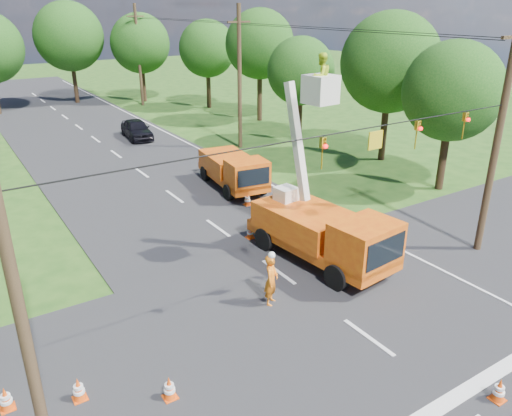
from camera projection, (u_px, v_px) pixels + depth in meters
ground at (142, 173)px, 31.53m from camera, size 140.00×140.00×0.00m
road_main at (142, 173)px, 31.53m from camera, size 12.00×100.00×0.06m
road_cross at (328, 309)px, 17.53m from camera, size 56.00×10.00×0.07m
stop_bar at (453, 400)px, 13.49m from camera, size 9.00×0.45×0.02m
edge_line at (219, 160)px, 34.34m from camera, size 0.12×90.00×0.02m
bucket_truck at (323, 223)px, 20.14m from camera, size 3.18×6.83×8.31m
second_truck at (234, 170)px, 28.56m from camera, size 2.87×6.00×2.16m
ground_worker at (271, 280)px, 17.48m from camera, size 0.83×0.80×1.92m
distant_car at (137, 129)px, 39.42m from camera, size 2.21×4.60×1.52m
traffic_cone_1 at (499, 390)px, 13.34m from camera, size 0.38×0.38×0.71m
traffic_cone_2 at (250, 231)px, 22.66m from camera, size 0.38×0.38×0.71m
traffic_cone_3 at (247, 199)px, 26.38m from camera, size 0.38×0.38×0.71m
traffic_cone_4 at (169, 388)px, 13.41m from camera, size 0.38×0.38×0.71m
traffic_cone_5 at (79, 389)px, 13.37m from camera, size 0.38×0.38×0.71m
traffic_cone_6 at (6, 399)px, 13.04m from camera, size 0.38×0.38×0.71m
traffic_cone_7 at (208, 172)px, 30.65m from camera, size 0.38×0.38×0.71m
pole_right_near at (498, 135)px, 19.86m from camera, size 1.80×0.30×10.00m
pole_right_mid at (240, 77)px, 35.41m from camera, size 1.80×0.30×10.00m
pole_right_far at (139, 55)px, 50.96m from camera, size 1.80×0.30×10.00m
pole_left at (10, 268)px, 11.06m from camera, size 0.30×0.30×9.00m
signal_span at (389, 137)px, 16.41m from camera, size 18.00×0.29×1.07m
tree_right_a at (453, 91)px, 26.86m from camera, size 5.40×5.40×8.28m
tree_right_b at (390, 63)px, 31.94m from camera, size 6.40×6.40×9.65m
tree_right_c at (301, 71)px, 36.91m from camera, size 5.00×5.00×7.83m
tree_right_d at (260, 44)px, 43.41m from camera, size 6.00×6.00×9.70m
tree_right_e at (207, 49)px, 49.46m from camera, size 5.60×5.60×8.63m
tree_far_b at (69, 37)px, 51.44m from camera, size 7.00×7.00×10.32m
tree_far_c at (140, 43)px, 52.65m from camera, size 6.20×6.20×9.18m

